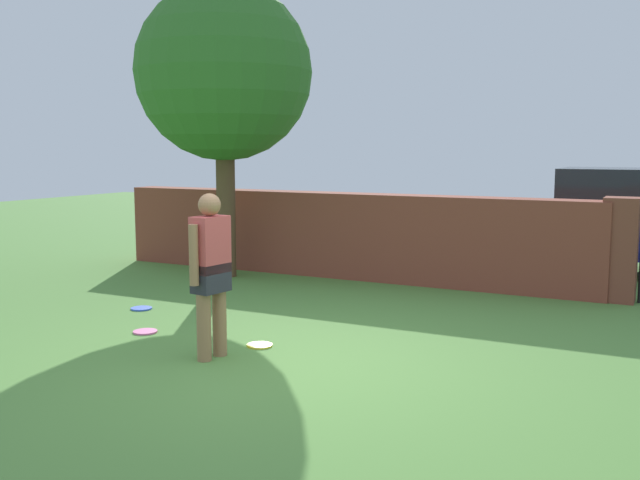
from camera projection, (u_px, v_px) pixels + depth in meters
ground_plane at (278, 365)px, 6.82m from camera, size 40.00×40.00×0.00m
brick_wall at (341, 235)px, 11.44m from camera, size 8.05×0.50×1.34m
tree at (224, 73)px, 11.13m from camera, size 2.75×2.75×4.60m
person at (211, 268)px, 6.94m from camera, size 0.27×0.54×1.62m
car at (624, 221)px, 11.71m from camera, size 4.20×1.92×1.72m
frisbee_yellow at (259, 345)px, 7.47m from camera, size 0.27×0.27×0.02m
frisbee_blue at (141, 308)px, 9.18m from camera, size 0.27×0.27×0.02m
frisbee_pink at (145, 332)px, 8.02m from camera, size 0.27×0.27×0.02m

